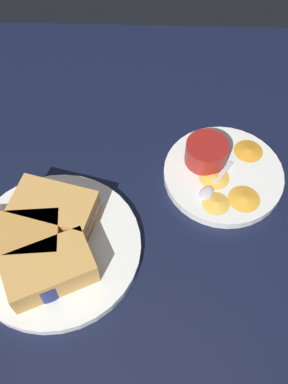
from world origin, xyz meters
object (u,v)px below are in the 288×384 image
at_px(sandwich_half_extra, 49,269).
at_px(spoon_by_gravy_ramekin, 210,188).
at_px(plate_sandwich_main, 55,247).
at_px(spoon_by_dark_ramekin, 64,250).
at_px(sandwich_half_far, 18,239).
at_px(sandwich_half_near, 55,209).
at_px(ramekin_light_gravy, 207,152).
at_px(ramekin_dark_sauce, 42,276).
at_px(plate_chips_companion, 223,175).

distance_m(sandwich_half_extra, spoon_by_gravy_ramekin, 0.30).
relative_size(plate_sandwich_main, spoon_by_dark_ramekin, 2.88).
relative_size(sandwich_half_far, spoon_by_dark_ramekin, 1.45).
distance_m(plate_sandwich_main, spoon_by_dark_ramekin, 0.02).
distance_m(sandwich_half_near, spoon_by_dark_ramekin, 0.07).
relative_size(sandwich_half_near, sandwich_half_far, 1.05).
height_order(ramekin_light_gravy, spoon_by_gravy_ramekin, ramekin_light_gravy).
height_order(ramekin_dark_sauce, spoon_by_gravy_ramekin, ramekin_dark_sauce).
distance_m(sandwich_half_near, sandwich_half_far, 0.07).
distance_m(ramekin_dark_sauce, plate_chips_companion, 0.36).
xyz_separation_m(sandwich_half_far, spoon_by_dark_ramekin, (0.07, -0.01, -0.02)).
bearing_deg(spoon_by_dark_ramekin, plate_sandwich_main, 148.29).
height_order(sandwich_half_extra, spoon_by_dark_ramekin, sandwich_half_extra).
distance_m(plate_sandwich_main, spoon_by_gravy_ramekin, 0.28).
bearing_deg(ramekin_dark_sauce, spoon_by_dark_ramekin, 65.31).
bearing_deg(ramekin_light_gravy, plate_chips_companion, -39.81).
bearing_deg(plate_chips_companion, ramekin_light_gravy, 140.19).
height_order(ramekin_dark_sauce, ramekin_light_gravy, ramekin_light_gravy).
relative_size(sandwich_half_far, spoon_by_gravy_ramekin, 1.56).
height_order(plate_sandwich_main, sandwich_half_far, sandwich_half_far).
bearing_deg(ramekin_dark_sauce, plate_chips_companion, 36.82).
xyz_separation_m(plate_sandwich_main, sandwich_half_far, (-0.05, -0.00, 0.03)).
bearing_deg(sandwich_half_far, sandwich_half_extra, -41.48).
bearing_deg(sandwich_half_near, plate_chips_companion, 19.40).
bearing_deg(spoon_by_gravy_ramekin, sandwich_half_extra, -146.32).
distance_m(sandwich_half_far, ramekin_light_gravy, 0.35).
distance_m(sandwich_half_far, spoon_by_gravy_ramekin, 0.33).
bearing_deg(ramekin_light_gravy, sandwich_half_near, -153.31).
bearing_deg(spoon_by_dark_ramekin, ramekin_light_gravy, 39.43).
height_order(plate_sandwich_main, sandwich_half_extra, sandwich_half_extra).
xyz_separation_m(plate_chips_companion, ramekin_light_gravy, (-0.03, 0.03, 0.03)).
height_order(sandwich_half_far, plate_chips_companion, sandwich_half_far).
xyz_separation_m(sandwich_half_near, spoon_by_dark_ramekin, (0.02, -0.06, -0.02)).
relative_size(sandwich_half_extra, spoon_by_dark_ramekin, 1.57).
bearing_deg(sandwich_half_near, ramekin_light_gravy, 26.69).
bearing_deg(sandwich_half_extra, plate_sandwich_main, 93.52).
xyz_separation_m(spoon_by_dark_ramekin, plate_chips_companion, (0.26, 0.16, -0.01)).
distance_m(plate_sandwich_main, ramekin_dark_sauce, 0.07).
distance_m(sandwich_half_extra, plate_chips_companion, 0.35).
height_order(sandwich_half_far, spoon_by_gravy_ramekin, sandwich_half_far).
bearing_deg(sandwich_half_extra, sandwich_half_far, 138.52).
relative_size(sandwich_half_extra, ramekin_light_gravy, 1.98).
relative_size(spoon_by_dark_ramekin, plate_chips_companion, 0.45).
distance_m(plate_sandwich_main, ramekin_light_gravy, 0.31).
bearing_deg(plate_chips_companion, sandwich_half_far, -154.95).
bearing_deg(sandwich_half_far, ramekin_dark_sauce, -51.62).
xyz_separation_m(spoon_by_dark_ramekin, spoon_by_gravy_ramekin, (0.24, 0.12, 0.00)).
bearing_deg(sandwich_half_extra, ramekin_light_gravy, 43.36).
bearing_deg(spoon_by_dark_ramekin, ramekin_dark_sauce, -114.69).
height_order(sandwich_half_near, spoon_by_dark_ramekin, sandwich_half_near).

